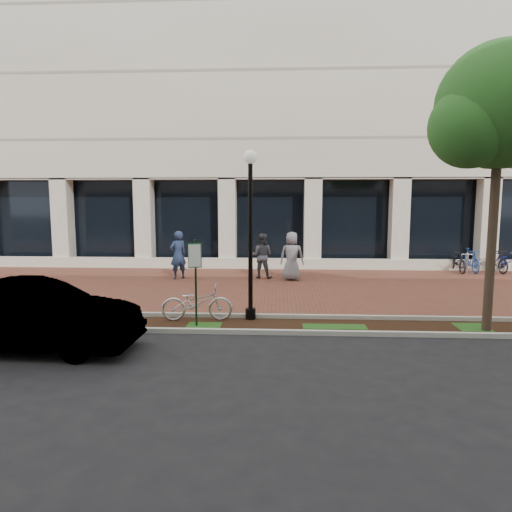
{
  "coord_description": "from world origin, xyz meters",
  "views": [
    {
      "loc": [
        0.49,
        -16.63,
        3.21
      ],
      "look_at": [
        -0.35,
        -0.8,
        1.26
      ],
      "focal_mm": 32.0,
      "sensor_mm": 36.0,
      "label": 1
    }
  ],
  "objects_px": {
    "street_tree": "(501,114)",
    "pedestrian_right": "(292,256)",
    "pedestrian_left": "(178,255)",
    "bike_rack_cluster": "(483,261)",
    "lamppost": "(250,226)",
    "locked_bicycle": "(197,303)",
    "bollard": "(467,263)",
    "pedestrian_mid": "(262,256)",
    "sedan_near_curb": "(31,316)",
    "parking_sign": "(195,271)"
  },
  "relations": [
    {
      "from": "street_tree",
      "to": "bike_rack_cluster",
      "type": "height_order",
      "value": "street_tree"
    },
    {
      "from": "lamppost",
      "to": "pedestrian_mid",
      "type": "bearing_deg",
      "value": 89.61
    },
    {
      "from": "parking_sign",
      "to": "pedestrian_left",
      "type": "height_order",
      "value": "parking_sign"
    },
    {
      "from": "parking_sign",
      "to": "pedestrian_left",
      "type": "xyz_separation_m",
      "value": [
        -2.01,
        6.94,
        -0.45
      ]
    },
    {
      "from": "pedestrian_left",
      "to": "bollard",
      "type": "relative_size",
      "value": 2.12
    },
    {
      "from": "bollard",
      "to": "sedan_near_curb",
      "type": "height_order",
      "value": "sedan_near_curb"
    },
    {
      "from": "lamppost",
      "to": "locked_bicycle",
      "type": "height_order",
      "value": "lamppost"
    },
    {
      "from": "street_tree",
      "to": "pedestrian_right",
      "type": "xyz_separation_m",
      "value": [
        -4.69,
        6.82,
        -4.22
      ]
    },
    {
      "from": "bollard",
      "to": "locked_bicycle",
      "type": "bearing_deg",
      "value": -141.25
    },
    {
      "from": "pedestrian_mid",
      "to": "pedestrian_right",
      "type": "xyz_separation_m",
      "value": [
        1.21,
        -0.48,
        0.05
      ]
    },
    {
      "from": "street_tree",
      "to": "bollard",
      "type": "distance_m",
      "value": 10.44
    },
    {
      "from": "locked_bicycle",
      "to": "sedan_near_curb",
      "type": "xyz_separation_m",
      "value": [
        -3.09,
        -2.59,
        0.26
      ]
    },
    {
      "from": "locked_bicycle",
      "to": "pedestrian_left",
      "type": "xyz_separation_m",
      "value": [
        -1.94,
        6.39,
        0.49
      ]
    },
    {
      "from": "street_tree",
      "to": "pedestrian_mid",
      "type": "relative_size",
      "value": 3.7
    },
    {
      "from": "pedestrian_right",
      "to": "bollard",
      "type": "relative_size",
      "value": 2.11
    },
    {
      "from": "parking_sign",
      "to": "lamppost",
      "type": "xyz_separation_m",
      "value": [
        1.34,
        0.76,
        1.1
      ]
    },
    {
      "from": "pedestrian_mid",
      "to": "bike_rack_cluster",
      "type": "bearing_deg",
      "value": -155.25
    },
    {
      "from": "pedestrian_right",
      "to": "pedestrian_left",
      "type": "bearing_deg",
      "value": 7.71
    },
    {
      "from": "pedestrian_left",
      "to": "pedestrian_right",
      "type": "xyz_separation_m",
      "value": [
        4.61,
        -0.09,
        -0.0
      ]
    },
    {
      "from": "lamppost",
      "to": "pedestrian_right",
      "type": "relative_size",
      "value": 2.29
    },
    {
      "from": "lamppost",
      "to": "locked_bicycle",
      "type": "distance_m",
      "value": 2.49
    },
    {
      "from": "pedestrian_left",
      "to": "pedestrian_mid",
      "type": "xyz_separation_m",
      "value": [
        3.4,
        0.39,
        -0.06
      ]
    },
    {
      "from": "lamppost",
      "to": "sedan_near_curb",
      "type": "bearing_deg",
      "value": -148.2
    },
    {
      "from": "pedestrian_right",
      "to": "bollard",
      "type": "bearing_deg",
      "value": -156.51
    },
    {
      "from": "parking_sign",
      "to": "pedestrian_left",
      "type": "distance_m",
      "value": 7.24
    },
    {
      "from": "pedestrian_left",
      "to": "bike_rack_cluster",
      "type": "relative_size",
      "value": 0.65
    },
    {
      "from": "pedestrian_right",
      "to": "bike_rack_cluster",
      "type": "bearing_deg",
      "value": -154.7
    },
    {
      "from": "lamppost",
      "to": "street_tree",
      "type": "bearing_deg",
      "value": -7.01
    },
    {
      "from": "pedestrian_mid",
      "to": "street_tree",
      "type": "bearing_deg",
      "value": 141.9
    },
    {
      "from": "parking_sign",
      "to": "sedan_near_curb",
      "type": "relative_size",
      "value": 0.49
    },
    {
      "from": "locked_bicycle",
      "to": "pedestrian_right",
      "type": "relative_size",
      "value": 0.96
    },
    {
      "from": "lamppost",
      "to": "bollard",
      "type": "xyz_separation_m",
      "value": [
        8.92,
        8.08,
        -2.06
      ]
    },
    {
      "from": "locked_bicycle",
      "to": "pedestrian_mid",
      "type": "height_order",
      "value": "pedestrian_mid"
    },
    {
      "from": "lamppost",
      "to": "pedestrian_mid",
      "type": "relative_size",
      "value": 2.42
    },
    {
      "from": "lamppost",
      "to": "locked_bicycle",
      "type": "bearing_deg",
      "value": -171.52
    },
    {
      "from": "bike_rack_cluster",
      "to": "sedan_near_curb",
      "type": "xyz_separation_m",
      "value": [
        -14.32,
        -11.4,
        0.25
      ]
    },
    {
      "from": "pedestrian_right",
      "to": "lamppost",
      "type": "bearing_deg",
      "value": 87.24
    },
    {
      "from": "lamppost",
      "to": "pedestrian_mid",
      "type": "height_order",
      "value": "lamppost"
    },
    {
      "from": "street_tree",
      "to": "pedestrian_right",
      "type": "height_order",
      "value": "street_tree"
    },
    {
      "from": "parking_sign",
      "to": "street_tree",
      "type": "relative_size",
      "value": 0.32
    },
    {
      "from": "parking_sign",
      "to": "pedestrian_left",
      "type": "relative_size",
      "value": 1.13
    },
    {
      "from": "bollard",
      "to": "bike_rack_cluster",
      "type": "distance_m",
      "value": 1.03
    },
    {
      "from": "street_tree",
      "to": "pedestrian_left",
      "type": "relative_size",
      "value": 3.49
    },
    {
      "from": "pedestrian_mid",
      "to": "pedestrian_right",
      "type": "bearing_deg",
      "value": 171.27
    },
    {
      "from": "pedestrian_left",
      "to": "pedestrian_right",
      "type": "bearing_deg",
      "value": 139.56
    },
    {
      "from": "street_tree",
      "to": "bike_rack_cluster",
      "type": "distance_m",
      "value": 11.15
    },
    {
      "from": "pedestrian_left",
      "to": "bike_rack_cluster",
      "type": "bearing_deg",
      "value": 151.17
    },
    {
      "from": "locked_bicycle",
      "to": "bike_rack_cluster",
      "type": "height_order",
      "value": "bike_rack_cluster"
    },
    {
      "from": "pedestrian_left",
      "to": "pedestrian_mid",
      "type": "distance_m",
      "value": 3.42
    },
    {
      "from": "locked_bicycle",
      "to": "pedestrian_left",
      "type": "height_order",
      "value": "pedestrian_left"
    }
  ]
}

